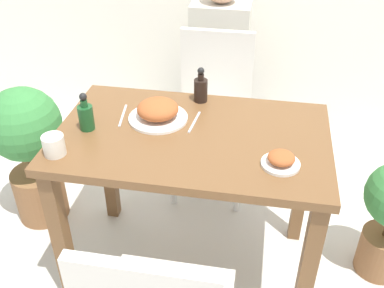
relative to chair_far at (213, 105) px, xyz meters
name	(u,v)px	position (x,y,z in m)	size (l,w,h in m)	color
ground_plane	(192,264)	(0.01, -0.69, -0.51)	(16.00, 16.00, 0.00)	beige
dining_table	(192,160)	(0.01, -0.69, 0.13)	(1.08, 0.67, 0.77)	brown
chair_far	(213,105)	(0.00, 0.00, 0.00)	(0.42, 0.42, 0.90)	silver
food_plate	(158,111)	(-0.15, -0.61, 0.29)	(0.25, 0.25, 0.09)	white
side_plate	(281,160)	(0.35, -0.84, 0.28)	(0.14, 0.14, 0.05)	white
drink_cup	(54,145)	(-0.47, -0.92, 0.29)	(0.08, 0.08, 0.08)	silver
sauce_bottle	(86,116)	(-0.41, -0.73, 0.32)	(0.06, 0.06, 0.16)	#194C23
condiment_bottle	(201,89)	(0.00, -0.42, 0.32)	(0.06, 0.06, 0.16)	black
fork_utensil	(123,115)	(-0.31, -0.61, 0.26)	(0.03, 0.18, 0.00)	silver
spoon_utensil	(194,122)	(0.00, -0.61, 0.26)	(0.03, 0.17, 0.00)	silver
potted_plant_left	(29,146)	(-0.87, -0.48, -0.05)	(0.37, 0.37, 0.77)	brown
person_figure	(219,67)	(-0.02, 0.36, 0.07)	(0.34, 0.22, 1.17)	#2D3347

